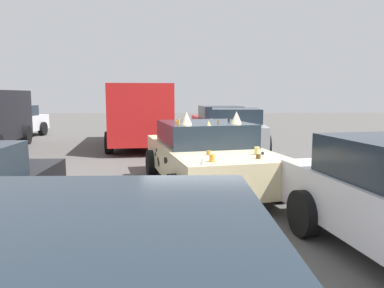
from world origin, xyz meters
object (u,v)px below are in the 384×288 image
(parked_sedan_far_left, at_px, (8,122))
(parked_sedan_behind_right, at_px, (219,123))
(parked_van_far_right, at_px, (141,112))
(parked_sedan_row_back_center, at_px, (235,129))
(art_car_decorated, at_px, (206,154))

(parked_sedan_far_left, bearing_deg, parked_sedan_behind_right, 89.72)
(parked_sedan_behind_right, xyz_separation_m, parked_sedan_far_left, (0.52, 8.98, 0.01))
(parked_van_far_right, relative_size, parked_sedan_row_back_center, 1.21)
(art_car_decorated, distance_m, parked_van_far_right, 6.36)
(art_car_decorated, distance_m, parked_sedan_row_back_center, 5.09)
(art_car_decorated, height_order, parked_sedan_behind_right, art_car_decorated)
(parked_sedan_behind_right, distance_m, parked_sedan_far_left, 9.00)
(parked_sedan_far_left, bearing_deg, parked_van_far_right, 69.39)
(parked_van_far_right, height_order, parked_sedan_far_left, parked_van_far_right)
(parked_van_far_right, bearing_deg, parked_sedan_row_back_center, 65.42)
(parked_sedan_behind_right, bearing_deg, parked_van_far_right, 118.16)
(parked_van_far_right, bearing_deg, parked_sedan_far_left, -119.89)
(art_car_decorated, relative_size, parked_sedan_far_left, 1.04)
(parked_van_far_right, relative_size, parked_sedan_far_left, 1.18)
(parked_sedan_row_back_center, xyz_separation_m, parked_sedan_far_left, (3.69, 9.23, -0.02))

